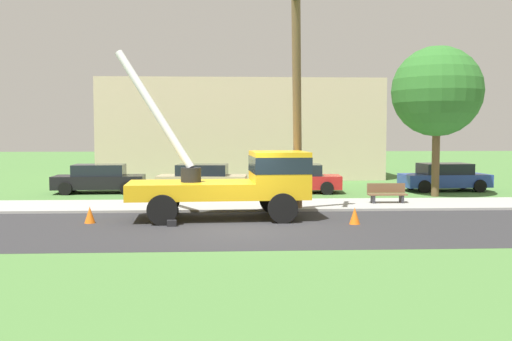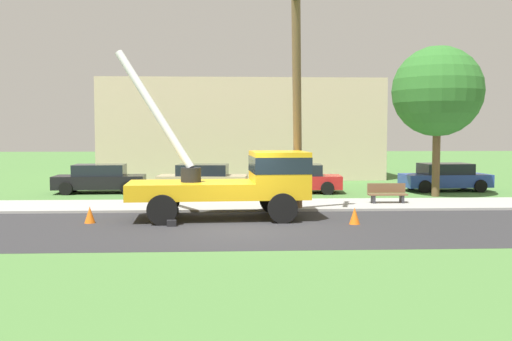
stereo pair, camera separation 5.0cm
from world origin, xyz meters
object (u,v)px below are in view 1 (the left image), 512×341
at_px(utility_truck, 242,178).
at_px(parked_sedan_red, 296,178).
at_px(traffic_cone_behind, 90,215).
at_px(parked_sedan_black, 99,179).
at_px(parked_sedan_blue, 444,177).
at_px(park_bench, 387,194).
at_px(leaning_utility_pole, 297,91).
at_px(parked_sedan_tan, 202,178).
at_px(traffic_cone_ahead, 355,216).
at_px(roadside_tree_near, 437,92).

height_order(utility_truck, parked_sedan_red, utility_truck).
distance_m(traffic_cone_behind, parked_sedan_black, 9.84).
height_order(traffic_cone_behind, parked_sedan_blue, parked_sedan_blue).
bearing_deg(traffic_cone_behind, parked_sedan_black, 100.26).
distance_m(traffic_cone_behind, park_bench, 11.97).
relative_size(traffic_cone_behind, parked_sedan_red, 0.12).
bearing_deg(parked_sedan_red, utility_truck, -109.36).
xyz_separation_m(leaning_utility_pole, park_bench, (4.08, 2.38, -4.09)).
relative_size(leaning_utility_pole, parked_sedan_tan, 1.94).
height_order(utility_truck, parked_sedan_black, utility_truck).
bearing_deg(traffic_cone_ahead, parked_sedan_black, 135.40).
relative_size(traffic_cone_behind, park_bench, 0.35).
distance_m(traffic_cone_behind, parked_sedan_tan, 10.10).
bearing_deg(roadside_tree_near, parked_sedan_blue, 60.44).
bearing_deg(utility_truck, parked_sedan_black, 127.75).
height_order(leaning_utility_pole, park_bench, leaning_utility_pole).
bearing_deg(utility_truck, traffic_cone_ahead, -22.49).
bearing_deg(leaning_utility_pole, roadside_tree_near, 36.92).
xyz_separation_m(traffic_cone_behind, park_bench, (11.21, 4.17, 0.18)).
height_order(leaning_utility_pole, parked_sedan_blue, leaning_utility_pole).
xyz_separation_m(parked_sedan_red, parked_sedan_blue, (7.74, 0.47, 0.00)).
bearing_deg(parked_sedan_red, traffic_cone_ahead, -85.97).
height_order(parked_sedan_red, roadside_tree_near, roadside_tree_near).
xyz_separation_m(parked_sedan_tan, parked_sedan_blue, (12.43, 0.21, 0.00)).
distance_m(utility_truck, traffic_cone_ahead, 4.12).
bearing_deg(parked_sedan_red, parked_sedan_tan, 176.86).
height_order(traffic_cone_behind, park_bench, park_bench).
height_order(parked_sedan_tan, roadside_tree_near, roadside_tree_near).
xyz_separation_m(utility_truck, leaning_utility_pole, (2.04, 0.97, 3.14)).
distance_m(traffic_cone_ahead, parked_sedan_red, 9.98).
relative_size(traffic_cone_ahead, parked_sedan_blue, 0.12).
bearing_deg(parked_sedan_tan, leaning_utility_pole, -63.98).
distance_m(parked_sedan_black, parked_sedan_tan, 5.12).
bearing_deg(parked_sedan_blue, park_bench, -129.55).
relative_size(parked_sedan_black, parked_sedan_tan, 0.98).
relative_size(parked_sedan_black, park_bench, 2.80).
xyz_separation_m(traffic_cone_ahead, roadside_tree_near, (5.63, 7.94, 4.63)).
xyz_separation_m(utility_truck, park_bench, (6.11, 3.34, -0.95)).
height_order(leaning_utility_pole, roadside_tree_near, leaning_utility_pole).
distance_m(parked_sedan_black, parked_sedan_red, 9.82).
bearing_deg(utility_truck, parked_sedan_blue, 39.75).
xyz_separation_m(parked_sedan_tan, roadside_tree_near, (11.03, -2.26, 4.20)).
bearing_deg(parked_sedan_blue, leaning_utility_pole, -137.53).
xyz_separation_m(traffic_cone_behind, parked_sedan_red, (8.06, 9.25, 0.43)).
distance_m(traffic_cone_ahead, parked_sedan_blue, 12.57).
distance_m(utility_truck, roadside_tree_near, 11.83).
bearing_deg(traffic_cone_ahead, park_bench, 63.22).
height_order(parked_sedan_red, park_bench, parked_sedan_red).
xyz_separation_m(traffic_cone_ahead, parked_sedan_black, (-10.51, 10.37, 0.43)).
bearing_deg(leaning_utility_pole, traffic_cone_ahead, -56.80).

